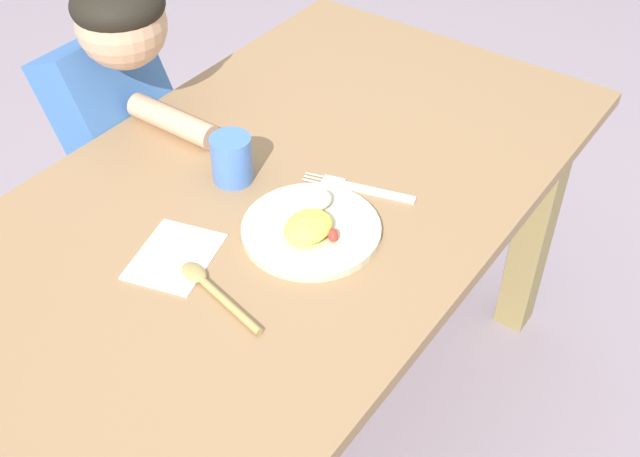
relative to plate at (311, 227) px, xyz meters
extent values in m
plane|color=gray|center=(0.02, 0.12, -0.71)|extent=(8.00, 8.00, 0.00)
cube|color=#9A754E|center=(0.02, 0.12, -0.03)|extent=(1.47, 0.79, 0.03)
cube|color=olive|center=(0.66, -0.19, -0.38)|extent=(0.08, 0.08, 0.67)
cube|color=olive|center=(0.66, 0.43, -0.38)|extent=(0.08, 0.08, 0.67)
cylinder|color=beige|center=(0.00, 0.00, -0.01)|extent=(0.24, 0.24, 0.02)
ellipsoid|color=#EFE74F|center=(-0.02, -0.01, 0.02)|extent=(0.09, 0.07, 0.03)
ellipsoid|color=red|center=(-0.01, -0.05, 0.01)|extent=(0.03, 0.03, 0.02)
ellipsoid|color=silver|center=(0.05, 0.02, 0.02)|extent=(0.05, 0.05, 0.03)
cube|color=silver|center=(0.16, -0.04, -0.01)|extent=(0.05, 0.13, 0.01)
cube|color=silver|center=(0.13, 0.05, -0.01)|extent=(0.04, 0.05, 0.01)
cylinder|color=silver|center=(0.13, 0.09, -0.01)|extent=(0.01, 0.04, 0.00)
cylinder|color=silver|center=(0.12, 0.09, -0.01)|extent=(0.01, 0.04, 0.00)
cylinder|color=silver|center=(0.11, 0.08, -0.01)|extent=(0.01, 0.04, 0.00)
cylinder|color=tan|center=(-0.21, 0.00, -0.01)|extent=(0.04, 0.14, 0.01)
ellipsoid|color=tan|center=(-0.19, 0.09, -0.01)|extent=(0.04, 0.06, 0.01)
cylinder|color=#4A79D4|center=(0.04, 0.21, 0.03)|extent=(0.08, 0.08, 0.09)
cube|color=#345165|center=(0.09, 0.64, -0.46)|extent=(0.22, 0.14, 0.51)
cube|color=#3F72BF|center=(0.09, 0.57, -0.05)|extent=(0.23, 0.25, 0.36)
sphere|color=#D8A884|center=(0.09, 0.51, 0.19)|extent=(0.17, 0.17, 0.17)
ellipsoid|color=black|center=(0.09, 0.51, 0.23)|extent=(0.18, 0.18, 0.10)
cylinder|color=#D8A884|center=(0.09, 0.40, 0.01)|extent=(0.05, 0.21, 0.05)
cube|color=white|center=(-0.18, 0.15, -0.01)|extent=(0.18, 0.16, 0.00)
camera|label=1|loc=(-0.79, -0.59, 0.88)|focal=43.68mm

